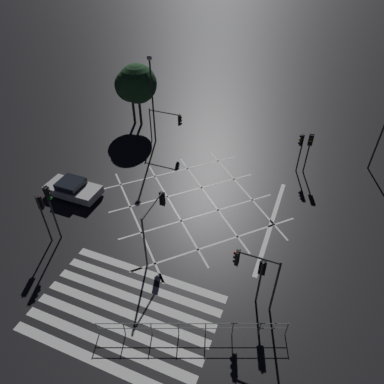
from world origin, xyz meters
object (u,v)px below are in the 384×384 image
Objects in this scene: traffic_light_median_south at (155,215)px; waiting_car at (73,189)px; traffic_light_se_main at (253,269)px; street_tree_near at (137,84)px; street_tree_far at (131,86)px; street_lamp_west at (152,88)px; traffic_light_ne_main at (301,145)px; traffic_light_se_cross at (261,273)px; traffic_light_ne_cross at (309,146)px; traffic_light_sw_main at (50,203)px; traffic_light_nw_main at (168,120)px; traffic_light_sw_cross at (42,209)px.

traffic_light_median_south is 8.77m from waiting_car.
street_tree_near reaches higher than traffic_light_se_main.
traffic_light_se_main is 22.46m from street_tree_far.
traffic_light_median_south is 13.42m from street_lamp_west.
traffic_light_ne_main is 0.43× the size of street_lamp_west.
traffic_light_se_cross is 22.55m from street_tree_far.
traffic_light_ne_cross is 1.04× the size of traffic_light_ne_main.
traffic_light_sw_main is 0.54× the size of street_lamp_west.
street_tree_far is (-3.54, 2.44, -1.20)m from street_lamp_west.
traffic_light_sw_main is at bearing -77.71° from street_tree_far.
traffic_light_sw_main reaches higher than traffic_light_ne_cross.
traffic_light_se_cross is at bearing -101.84° from traffic_light_median_south.
street_lamp_west is at bearing 27.17° from traffic_light_median_south.
street_tree_near reaches higher than traffic_light_ne_main.
traffic_light_median_south is 0.49× the size of street_lamp_west.
traffic_light_ne_cross is at bearing -0.10° from street_lamp_west.
traffic_light_nw_main is at bearing -3.20° from street_lamp_west.
traffic_light_median_south is at bearing 14.02° from traffic_light_sw_main.
street_lamp_west is (0.58, 13.64, 2.50)m from traffic_light_sw_cross.
traffic_light_median_south is (-6.23, 1.70, 0.00)m from traffic_light_se_main.
street_tree_far reaches higher than traffic_light_se_cross.
street_lamp_west is at bearing -40.96° from street_tree_near.
traffic_light_median_south is 1.05× the size of traffic_light_sw_cross.
traffic_light_median_south is (-7.36, -11.74, 0.30)m from traffic_light_ne_cross.
traffic_light_sw_main is at bearing -63.13° from waiting_car.
traffic_light_sw_cross reaches higher than traffic_light_nw_main.
traffic_light_ne_main is (6.71, 11.77, -0.40)m from traffic_light_median_south.
traffic_light_median_south is 1.13× the size of traffic_light_ne_main.
traffic_light_sw_main is at bearing -90.46° from street_lamp_west.
traffic_light_se_main reaches higher than traffic_light_nw_main.
traffic_light_sw_main reaches higher than waiting_car.
traffic_light_sw_main is (-12.38, 0.16, 0.18)m from traffic_light_se_main.
traffic_light_sw_main is 13.47m from street_lamp_west.
street_tree_far is (-9.58, 14.21, 1.07)m from traffic_light_median_south.
traffic_light_nw_main is 0.78× the size of traffic_light_sw_main.
traffic_light_sw_cross is at bearing -98.32° from traffic_light_nw_main.
traffic_light_se_cross is 6.79m from traffic_light_median_south.
traffic_light_se_main is at bearing -0.76° from traffic_light_sw_main.
traffic_light_se_cross is at bearing -43.91° from street_tree_far.
street_lamp_west is 3.82m from street_tree_near.
traffic_light_sw_cross is at bearing -92.44° from street_lamp_west.
street_tree_near is (-15.56, 2.44, 1.77)m from traffic_light_ne_main.
traffic_light_sw_main is (0.47, 0.34, 0.41)m from traffic_light_sw_cross.
traffic_light_se_cross is 0.76× the size of traffic_light_sw_main.
traffic_light_sw_main is at bearing -80.27° from street_tree_near.
traffic_light_nw_main is at bearing 69.33° from waiting_car.
street_tree_far is (-15.81, 15.91, 1.08)m from traffic_light_se_main.
traffic_light_se_cross is at bearing -46.09° from street_lamp_west.
street_tree_near is (-2.81, 2.44, -0.90)m from street_lamp_west.
traffic_light_se_main is 0.64× the size of street_tree_near.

